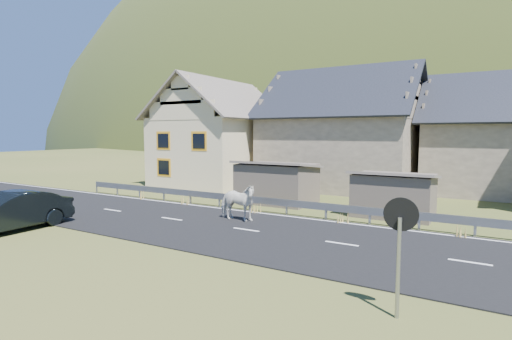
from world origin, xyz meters
The scene contains 14 objects.
ground centered at (0.00, 0.00, 0.00)m, with size 160.00×160.00×0.00m, color #334219.
road centered at (0.00, 0.00, 0.02)m, with size 60.00×7.00×0.04m, color black.
lane_markings centered at (0.00, 0.00, 0.04)m, with size 60.00×6.60×0.01m, color silver.
guardrail centered at (0.00, 3.68, 0.56)m, with size 28.10×0.09×0.75m.
shed_left centered at (-2.00, 6.50, 1.10)m, with size 4.30×3.30×2.40m, color #63584C.
shed_right centered at (4.50, 6.00, 1.00)m, with size 3.80×2.90×2.20m, color #63584C.
house_cream centered at (-10.00, 12.00, 4.36)m, with size 7.80×9.80×8.30m.
house_stone_a centered at (-1.00, 15.00, 4.63)m, with size 10.80×9.80×8.90m.
house_stone_b centered at (9.00, 17.00, 4.24)m, with size 9.80×8.80×8.10m.
mountain centered at (5.00, 180.00, -20.00)m, with size 440.00×280.00×260.00m, color #293B15.
conifer_patch centered at (-55.00, 110.00, 6.00)m, with size 76.00×50.00×28.00m, color black.
horse centered at (-1.26, 1.26, 0.88)m, with size 1.98×0.90×1.67m, color silver.
car centered at (-8.16, -4.90, 0.78)m, with size 1.65×4.75×1.56m, color black.
traffic_mirror centered at (6.84, -4.76, 1.90)m, with size 0.72×0.22×2.60m.
Camera 1 is at (8.43, -13.40, 3.94)m, focal length 28.00 mm.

